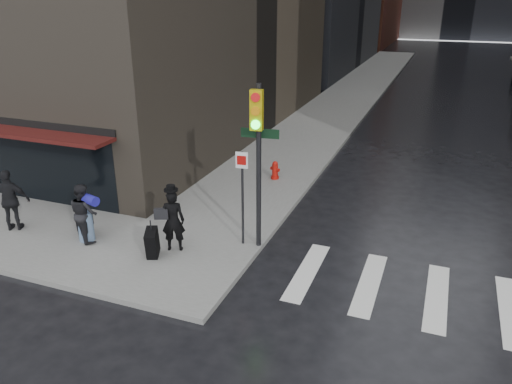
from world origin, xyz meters
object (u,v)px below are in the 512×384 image
traffic_light (256,146)px  man_greycoat (11,200)px  man_jeans (84,213)px  fire_hydrant (275,171)px  man_overcoat (169,224)px

traffic_light → man_greycoat: bearing=-175.2°
traffic_light → man_jeans: bearing=-171.4°
man_jeans → fire_hydrant: 7.50m
man_greycoat → traffic_light: size_ratio=0.41×
man_overcoat → fire_hydrant: man_overcoat is taller
man_greycoat → fire_hydrant: 9.03m
fire_hydrant → man_jeans: bearing=-116.7°
man_jeans → man_greycoat: bearing=31.2°
man_overcoat → man_greycoat: (-5.00, -0.49, 0.12)m
man_greycoat → fire_hydrant: man_greycoat is taller
man_overcoat → man_jeans: man_overcoat is taller
traffic_light → fire_hydrant: traffic_light is taller
traffic_light → fire_hydrant: 6.06m
man_jeans → man_greycoat: size_ratio=0.92×
man_jeans → man_greycoat: 2.46m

